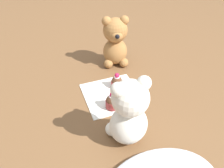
{
  "coord_description": "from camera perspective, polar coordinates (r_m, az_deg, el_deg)",
  "views": [
    {
      "loc": [
        0.23,
        0.61,
        0.58
      ],
      "look_at": [
        0.0,
        0.0,
        0.06
      ],
      "focal_mm": 35.0,
      "sensor_mm": 36.0,
      "label": 1
    }
  ],
  "objects": [
    {
      "name": "teddy_bear_cream",
      "position": [
        0.64,
        4.4,
        -7.58
      ],
      "size": [
        0.12,
        0.12,
        0.24
      ],
      "rotation": [
        0.0,
        0.0,
        0.02
      ],
      "color": "silver",
      "rests_on": "ground_plane"
    },
    {
      "name": "knitted_placemat",
      "position": [
        0.87,
        0.0,
        -2.72
      ],
      "size": [
        0.21,
        0.21,
        0.01
      ],
      "primitive_type": "cube",
      "color": "silver",
      "rests_on": "ground_plane"
    },
    {
      "name": "cupcake_near_cream_bear",
      "position": [
        0.8,
        0.05,
        -4.6
      ],
      "size": [
        0.05,
        0.05,
        0.07
      ],
      "color": "#993333",
      "rests_on": "knitted_placemat"
    },
    {
      "name": "teddy_bear_tan",
      "position": [
        0.99,
        0.88,
        10.99
      ],
      "size": [
        0.13,
        0.13,
        0.23
      ],
      "rotation": [
        0.0,
        0.0,
        2.91
      ],
      "color": "#A3703D",
      "rests_on": "ground_plane"
    },
    {
      "name": "cupcake_near_tan_bear",
      "position": [
        0.89,
        1.27,
        0.64
      ],
      "size": [
        0.05,
        0.05,
        0.06
      ],
      "color": "#993333",
      "rests_on": "knitted_placemat"
    },
    {
      "name": "ground_plane",
      "position": [
        0.87,
        0.0,
        -2.87
      ],
      "size": [
        4.0,
        4.0,
        0.0
      ],
      "primitive_type": "plane",
      "color": "brown"
    }
  ]
}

